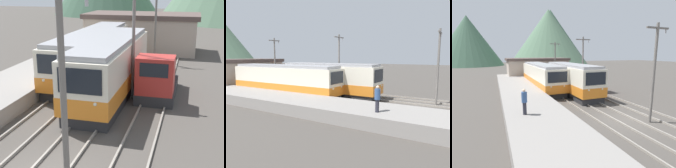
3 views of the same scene
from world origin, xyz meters
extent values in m
plane|color=#47423D|center=(0.00, 0.00, 0.00)|extent=(200.00, 200.00, 0.00)
cube|color=gray|center=(-6.25, 0.00, 0.48)|extent=(4.50, 54.00, 0.96)
cube|color=gray|center=(-3.32, 0.00, 0.07)|extent=(0.10, 60.00, 0.14)
cube|color=gray|center=(-1.88, 0.00, 0.07)|extent=(0.10, 60.00, 0.14)
cube|color=gray|center=(-0.52, 0.00, 0.07)|extent=(0.10, 60.00, 0.14)
cube|color=gray|center=(0.92, 0.00, 0.07)|extent=(0.10, 60.00, 0.14)
cube|color=gray|center=(2.48, 0.00, 0.07)|extent=(0.10, 60.00, 0.14)
cube|color=gray|center=(3.92, 0.00, 0.07)|extent=(0.10, 60.00, 0.14)
cube|color=#28282B|center=(-2.60, 14.41, 0.35)|extent=(2.58, 13.69, 0.70)
cube|color=silver|center=(-2.60, 14.41, 2.05)|extent=(2.80, 14.26, 2.69)
cube|color=orange|center=(-2.60, 14.41, 1.18)|extent=(2.84, 14.30, 0.97)
cube|color=black|center=(-2.60, 7.26, 2.59)|extent=(2.24, 0.06, 1.19)
sphere|color=silver|center=(-3.37, 7.25, 1.56)|extent=(0.18, 0.18, 0.18)
sphere|color=silver|center=(-1.83, 7.25, 1.56)|extent=(0.18, 0.18, 0.18)
cube|color=#939399|center=(-2.60, 14.41, 3.53)|extent=(2.46, 13.69, 0.28)
cube|color=#28282B|center=(0.20, 10.06, 0.35)|extent=(2.58, 11.52, 0.70)
cube|color=silver|center=(0.20, 10.06, 2.13)|extent=(2.80, 12.00, 2.86)
cube|color=orange|center=(0.20, 10.06, 1.22)|extent=(2.84, 12.04, 1.03)
cube|color=black|center=(0.20, 4.03, 2.70)|extent=(2.24, 0.06, 1.26)
sphere|color=silver|center=(-0.57, 4.02, 1.62)|extent=(0.18, 0.18, 0.18)
sphere|color=silver|center=(0.97, 4.02, 1.62)|extent=(0.18, 0.18, 0.18)
cube|color=#939399|center=(0.20, 10.06, 3.70)|extent=(2.46, 11.52, 0.28)
cube|color=#28282B|center=(3.20, 11.02, 0.35)|extent=(2.40, 5.39, 0.70)
cube|color=#B22D28|center=(3.20, 9.19, 1.85)|extent=(2.28, 1.72, 2.30)
cube|color=black|center=(3.20, 8.31, 2.36)|extent=(1.68, 0.04, 0.83)
cube|color=#B22D28|center=(3.20, 11.88, 1.40)|extent=(1.92, 3.56, 1.40)
cylinder|color=black|center=(3.20, 11.88, 2.35)|extent=(0.16, 0.16, 0.50)
cylinder|color=slate|center=(1.70, -1.22, 3.61)|extent=(0.20, 0.20, 7.21)
cube|color=slate|center=(1.70, -1.22, 6.86)|extent=(2.00, 0.12, 0.12)
cylinder|color=#B2B2B7|center=(2.50, -1.22, 6.66)|extent=(0.10, 0.10, 0.30)
cylinder|color=slate|center=(1.70, 9.67, 3.61)|extent=(0.20, 0.20, 7.21)
cube|color=slate|center=(1.70, 9.67, 6.86)|extent=(2.00, 0.12, 0.12)
cylinder|color=#B2B2B7|center=(2.50, 9.67, 6.66)|extent=(0.10, 0.10, 0.30)
cylinder|color=slate|center=(1.70, 20.56, 3.61)|extent=(0.20, 0.20, 7.21)
cube|color=slate|center=(1.70, 20.56, 6.86)|extent=(2.00, 0.12, 0.12)
cylinder|color=#B2B2B7|center=(2.50, 20.56, 6.66)|extent=(0.10, 0.10, 0.30)
cylinder|color=#282833|center=(-7.18, 1.30, 1.40)|extent=(0.26, 0.26, 0.87)
cylinder|color=#335184|center=(-7.18, 1.30, 2.19)|extent=(0.38, 0.38, 0.72)
sphere|color=beige|center=(-7.18, 1.30, 2.66)|extent=(0.22, 0.22, 0.22)
cube|color=#AD9E8E|center=(-0.45, 26.00, 1.85)|extent=(12.00, 6.00, 3.70)
cube|color=#51423D|center=(-0.45, 26.00, 3.95)|extent=(12.60, 6.30, 0.50)
cone|color=#517056|center=(14.26, 65.77, 12.00)|extent=(35.11, 35.11, 24.00)
cone|color=#3D5B47|center=(17.15, 71.92, 12.70)|extent=(36.01, 36.01, 25.39)
cone|color=#3D5B47|center=(-18.41, 74.87, 10.40)|extent=(28.14, 28.14, 20.81)
camera|label=1|loc=(5.33, -9.29, 7.00)|focal=50.00mm
camera|label=2|loc=(-20.70, -3.90, 4.73)|focal=35.00mm
camera|label=3|loc=(-8.96, -10.41, 5.11)|focal=28.00mm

